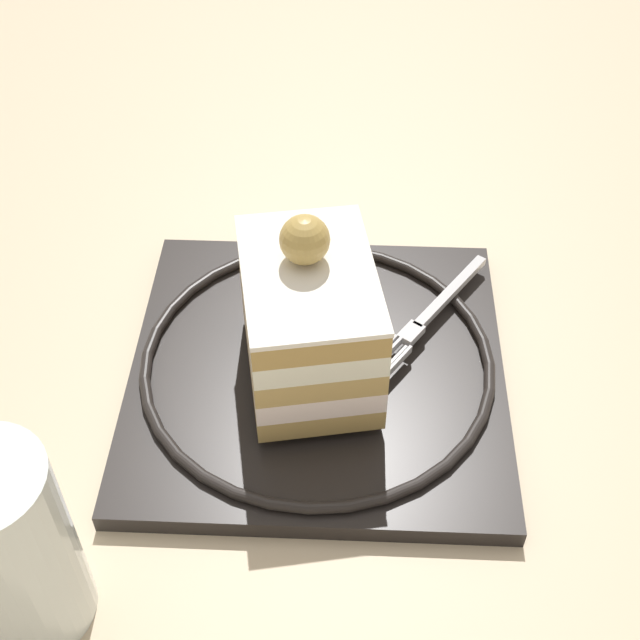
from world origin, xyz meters
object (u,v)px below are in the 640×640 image
dessert_plate (320,367)px  fork (429,317)px  drink_glass_near (15,555)px  cake_slice (312,324)px

dessert_plate → fork: (-0.03, 0.06, 0.01)m
drink_glass_near → cake_slice: bearing=137.0°
dessert_plate → fork: size_ratio=2.12×
dessert_plate → cake_slice: size_ratio=2.01×
dessert_plate → fork: fork is taller
cake_slice → fork: 0.09m
dessert_plate → cake_slice: cake_slice is taller
dessert_plate → cake_slice: bearing=-19.6°
cake_slice → fork: cake_slice is taller
cake_slice → drink_glass_near: size_ratio=1.03×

